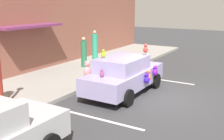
{
  "coord_description": "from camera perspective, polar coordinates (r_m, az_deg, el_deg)",
  "views": [
    {
      "loc": [
        -9.86,
        -3.83,
        3.64
      ],
      "look_at": [
        -0.14,
        2.0,
        0.9
      ],
      "focal_mm": 44.54,
      "sensor_mm": 36.0,
      "label": 1
    }
  ],
  "objects": [
    {
      "name": "plush_covered_car",
      "position": [
        11.36,
        2.56,
        -0.91
      ],
      "size": [
        4.23,
        2.04,
        2.03
      ],
      "color": "#9E95C7",
      "rests_on": "ground"
    },
    {
      "name": "parking_stripe_rear",
      "position": [
        9.2,
        -3.67,
        -9.75
      ],
      "size": [
        0.12,
        3.6,
        0.01
      ],
      "primitive_type": "cube",
      "color": "silver",
      "rests_on": "ground"
    },
    {
      "name": "sidewalk",
      "position": [
        13.71,
        -10.5,
        -1.72
      ],
      "size": [
        24.0,
        4.0,
        0.15
      ],
      "primitive_type": "cube",
      "color": "gray",
      "rests_on": "ground"
    },
    {
      "name": "pedestrian_walking_past",
      "position": [
        15.52,
        -5.79,
        3.48
      ],
      "size": [
        0.32,
        0.32,
        1.68
      ],
      "color": "#256F48",
      "rests_on": "sidewalk"
    },
    {
      "name": "pedestrian_by_lamp",
      "position": [
        16.77,
        -3.53,
        4.65
      ],
      "size": [
        0.34,
        0.34,
        1.91
      ],
      "color": "#2E9E74",
      "rests_on": "sidewalk"
    },
    {
      "name": "parking_stripe_front",
      "position": [
        13.8,
        9.34,
        -1.88
      ],
      "size": [
        0.12,
        3.6,
        0.01
      ],
      "primitive_type": "cube",
      "color": "silver",
      "rests_on": "ground"
    },
    {
      "name": "teddy_bear_on_sidewalk",
      "position": [
        13.52,
        -5.07,
        0.19
      ],
      "size": [
        0.42,
        0.35,
        0.8
      ],
      "color": "pink",
      "rests_on": "sidewalk"
    },
    {
      "name": "ground_plane",
      "position": [
        11.19,
        9.24,
        -5.59
      ],
      "size": [
        60.0,
        60.0,
        0.0
      ],
      "primitive_type": "plane",
      "color": "#38383A"
    },
    {
      "name": "storefront_building",
      "position": [
        14.76,
        -17.44,
        11.25
      ],
      "size": [
        24.0,
        1.25,
        6.4
      ],
      "color": "brown",
      "rests_on": "ground"
    }
  ]
}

